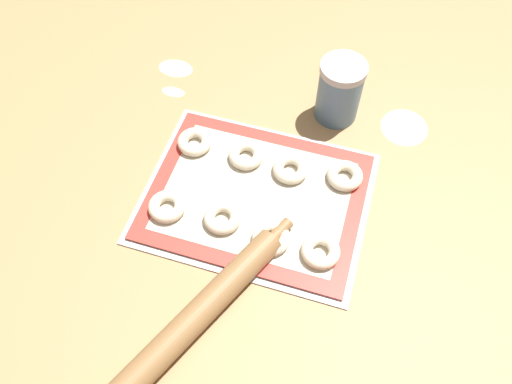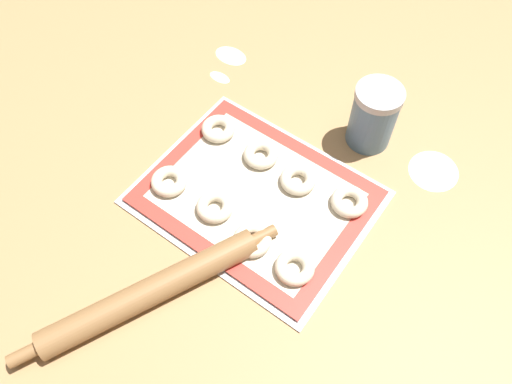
# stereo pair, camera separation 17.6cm
# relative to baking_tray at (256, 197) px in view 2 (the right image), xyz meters

# --- Properties ---
(ground_plane) EXTENTS (2.80, 2.80, 0.00)m
(ground_plane) POSITION_rel_baking_tray_xyz_m (0.01, -0.01, -0.00)
(ground_plane) COLOR #A87F51
(baking_tray) EXTENTS (0.44, 0.35, 0.01)m
(baking_tray) POSITION_rel_baking_tray_xyz_m (0.00, 0.00, 0.00)
(baking_tray) COLOR silver
(baking_tray) RESTS_ON ground_plane
(baking_mat) EXTENTS (0.42, 0.33, 0.00)m
(baking_mat) POSITION_rel_baking_tray_xyz_m (0.00, 0.00, 0.01)
(baking_mat) COLOR red
(baking_mat) RESTS_ON baking_tray
(bagel_front_far_left) EXTENTS (0.07, 0.07, 0.02)m
(bagel_front_far_left) POSITION_rel_baking_tray_xyz_m (-0.16, -0.08, 0.02)
(bagel_front_far_left) COLOR beige
(bagel_front_far_left) RESTS_ON baking_mat
(bagel_front_mid_left) EXTENTS (0.07, 0.07, 0.02)m
(bagel_front_mid_left) POSITION_rel_baking_tray_xyz_m (-0.04, -0.07, 0.02)
(bagel_front_mid_left) COLOR beige
(bagel_front_mid_left) RESTS_ON baking_mat
(bagel_front_mid_right) EXTENTS (0.07, 0.07, 0.02)m
(bagel_front_mid_right) POSITION_rel_baking_tray_xyz_m (0.06, -0.09, 0.02)
(bagel_front_mid_right) COLOR beige
(bagel_front_mid_right) RESTS_ON baking_mat
(bagel_front_far_right) EXTENTS (0.07, 0.07, 0.02)m
(bagel_front_far_right) POSITION_rel_baking_tray_xyz_m (0.15, -0.09, 0.02)
(bagel_front_far_right) COLOR beige
(bagel_front_far_right) RESTS_ON baking_mat
(bagel_back_far_left) EXTENTS (0.07, 0.07, 0.02)m
(bagel_back_far_left) POSITION_rel_baking_tray_xyz_m (-0.16, 0.08, 0.02)
(bagel_back_far_left) COLOR beige
(bagel_back_far_left) RESTS_ON baking_mat
(bagel_back_mid_left) EXTENTS (0.07, 0.07, 0.02)m
(bagel_back_mid_left) POSITION_rel_baking_tray_xyz_m (-0.05, 0.08, 0.02)
(bagel_back_mid_left) COLOR beige
(bagel_back_mid_left) RESTS_ON baking_mat
(bagel_back_mid_right) EXTENTS (0.07, 0.07, 0.02)m
(bagel_back_mid_right) POSITION_rel_baking_tray_xyz_m (0.05, 0.07, 0.02)
(bagel_back_mid_right) COLOR beige
(bagel_back_mid_right) RESTS_ON baking_mat
(bagel_back_far_right) EXTENTS (0.07, 0.07, 0.02)m
(bagel_back_far_right) POSITION_rel_baking_tray_xyz_m (0.16, 0.09, 0.02)
(bagel_back_far_right) COLOR beige
(bagel_back_far_right) RESTS_ON baking_mat
(flour_canister) EXTENTS (0.10, 0.10, 0.14)m
(flour_canister) POSITION_rel_baking_tray_xyz_m (0.10, 0.27, 0.07)
(flour_canister) COLOR slate
(flour_canister) RESTS_ON ground_plane
(rolling_pin) EXTENTS (0.23, 0.46, 0.05)m
(rolling_pin) POSITION_rel_baking_tray_xyz_m (-0.02, -0.27, 0.02)
(rolling_pin) COLOR olive
(rolling_pin) RESTS_ON ground_plane
(flour_patch_near) EXTENTS (0.10, 0.11, 0.00)m
(flour_patch_near) POSITION_rel_baking_tray_xyz_m (0.26, 0.27, -0.00)
(flour_patch_near) COLOR white
(flour_patch_near) RESTS_ON ground_plane
(flour_patch_far) EXTENTS (0.08, 0.06, 0.00)m
(flour_patch_far) POSITION_rel_baking_tray_xyz_m (-0.29, 0.30, -0.00)
(flour_patch_far) COLOR white
(flour_patch_far) RESTS_ON ground_plane
(flour_patch_side) EXTENTS (0.05, 0.03, 0.00)m
(flour_patch_side) POSITION_rel_baking_tray_xyz_m (-0.27, 0.22, -0.00)
(flour_patch_side) COLOR white
(flour_patch_side) RESTS_ON ground_plane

